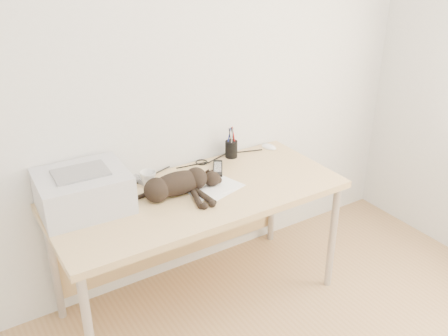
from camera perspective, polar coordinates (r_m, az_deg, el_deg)
wall_back at (r=2.80m, az=-6.95°, el=10.42°), size 3.50×0.00×3.50m
desk at (r=2.84m, az=-3.79°, el=-4.42°), size 1.60×0.70×0.74m
printer at (r=2.61m, az=-15.81°, el=-2.50°), size 0.46×0.39×0.21m
papers at (r=2.74m, az=-1.19°, el=-2.29°), size 0.33×0.26×0.01m
cat at (r=2.66m, az=-5.58°, el=-2.01°), size 0.60×0.29×0.14m
mug at (r=2.79m, az=-8.64°, el=-1.20°), size 0.12×0.12×0.08m
pen_cup at (r=3.09m, az=0.84°, el=2.21°), size 0.08×0.08×0.20m
remote_grey at (r=2.83m, az=-9.07°, el=-1.54°), size 0.12×0.20×0.02m
remote_black at (r=2.94m, az=-0.72°, el=-0.08°), size 0.15×0.20×0.02m
mouse at (r=3.25m, az=5.15°, el=2.61°), size 0.09×0.12×0.04m
cable_tangle at (r=2.95m, az=-5.95°, el=-0.21°), size 1.36×0.08×0.01m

